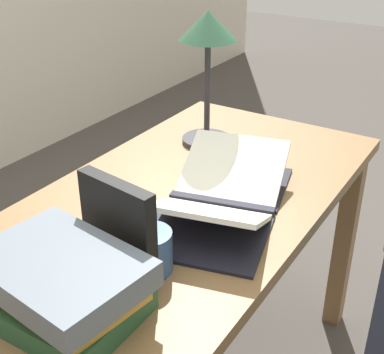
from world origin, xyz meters
TOP-DOWN VIEW (x-y plane):
  - reading_desk at (0.00, 0.00)m, footprint 1.42×0.68m
  - open_book at (0.07, -0.11)m, footprint 0.56×0.39m
  - book_stack_tall at (-0.42, -0.06)m, footprint 0.25×0.32m
  - book_standing_upright at (-0.26, -0.06)m, footprint 0.06×0.19m
  - reading_lamp at (0.40, 0.12)m, footprint 0.17×0.17m
  - coffee_mug at (-0.23, -0.11)m, footprint 0.10×0.13m

SIDE VIEW (x-z plane):
  - reading_desk at x=0.00m, z-range 0.27..1.01m
  - open_book at x=0.07m, z-range 0.72..0.83m
  - coffee_mug at x=-0.23m, z-range 0.74..0.83m
  - book_stack_tall at x=-0.42m, z-range 0.74..0.87m
  - book_standing_upright at x=-0.26m, z-range 0.74..0.95m
  - reading_lamp at x=0.40m, z-range 0.85..1.25m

